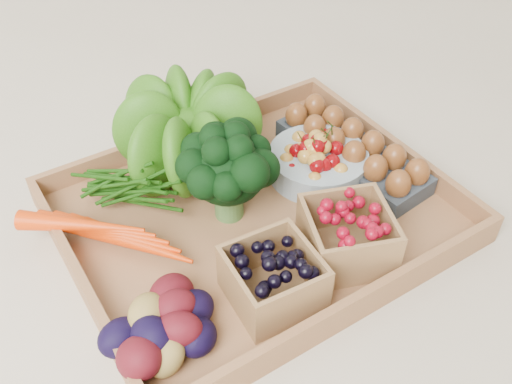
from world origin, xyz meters
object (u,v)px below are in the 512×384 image
cherry_bowl (318,163)px  egg_carton (351,156)px  tray (256,218)px  broccoli (228,186)px

cherry_bowl → egg_carton: (0.06, -0.01, -0.01)m
tray → broccoli: 0.08m
tray → egg_carton: egg_carton is taller
tray → broccoli: size_ratio=3.86×
cherry_bowl → egg_carton: 0.06m
tray → egg_carton: bearing=5.0°
broccoli → egg_carton: 0.23m
broccoli → egg_carton: size_ratio=0.52×
broccoli → egg_carton: (0.23, -0.00, -0.04)m
broccoli → cherry_bowl: size_ratio=0.89×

